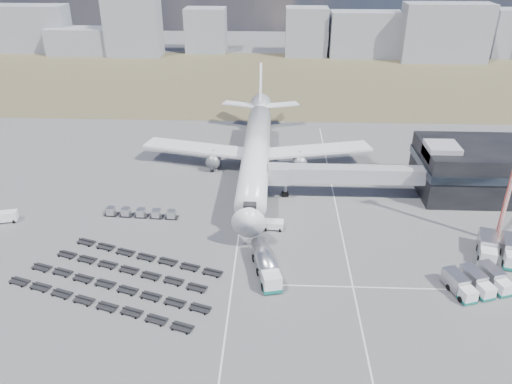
{
  "coord_description": "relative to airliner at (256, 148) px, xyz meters",
  "views": [
    {
      "loc": [
        4.07,
        -67.75,
        46.58
      ],
      "look_at": [
        0.66,
        14.35,
        4.0
      ],
      "focal_mm": 35.0,
      "sensor_mm": 36.0,
      "label": 1
    }
  ],
  "objects": [
    {
      "name": "airliner",
      "position": [
        0.0,
        0.0,
        0.0
      ],
      "size": [
        51.59,
        64.53,
        17.62
      ],
      "color": "white",
      "rests_on": "ground"
    },
    {
      "name": "jet_bridge",
      "position": [
        15.9,
        -11.95,
        -0.24
      ],
      "size": [
        30.3,
        3.8,
        7.05
      ],
      "color": "#939399",
      "rests_on": "ground"
    },
    {
      "name": "skyline",
      "position": [
        13.2,
        117.43,
        4.1
      ],
      "size": [
        295.19,
        26.46,
        24.4
      ],
      "color": "gray",
      "rests_on": "ground"
    },
    {
      "name": "utility_van",
      "position": [
        -44.42,
        -23.98,
        -4.26
      ],
      "size": [
        4.08,
        2.61,
        2.06
      ],
      "primitive_type": "cube",
      "rotation": [
        0.0,
        0.0,
        0.26
      ],
      "color": "white",
      "rests_on": "ground"
    },
    {
      "name": "ground",
      "position": [
        0.0,
        -32.38,
        -5.29
      ],
      "size": [
        420.0,
        420.0,
        0.0
      ],
      "primitive_type": "plane",
      "color": "#565659",
      "rests_on": "ground"
    },
    {
      "name": "baggage_dollies",
      "position": [
        -18.99,
        -40.18,
        -4.94
      ],
      "size": [
        32.33,
        22.43,
        0.71
      ],
      "rotation": [
        0.0,
        0.0,
        -0.32
      ],
      "color": "black",
      "rests_on": "ground"
    },
    {
      "name": "lane_markings",
      "position": [
        9.77,
        -29.38,
        -5.29
      ],
      "size": [
        47.12,
        110.0,
        0.01
      ],
      "color": "silver",
      "rests_on": "ground"
    },
    {
      "name": "uld_row",
      "position": [
        -20.44,
        -21.26,
        -4.38
      ],
      "size": [
        13.88,
        2.29,
        1.52
      ],
      "rotation": [
        0.0,
        0.0,
        -0.06
      ],
      "color": "black",
      "rests_on": "ground"
    },
    {
      "name": "pushback_tug",
      "position": [
        4.0,
        -24.38,
        -4.51
      ],
      "size": [
        3.67,
        2.22,
        1.57
      ],
      "primitive_type": "cube",
      "rotation": [
        0.0,
        0.0,
        -0.07
      ],
      "color": "white",
      "rests_on": "ground"
    },
    {
      "name": "grass_strip",
      "position": [
        0.0,
        77.62,
        -5.29
      ],
      "size": [
        420.0,
        90.0,
        0.01
      ],
      "primitive_type": "cube",
      "color": "brown",
      "rests_on": "ground"
    },
    {
      "name": "fuel_tanker",
      "position": [
        2.98,
        -37.59,
        -3.53
      ],
      "size": [
        5.18,
        11.26,
        3.53
      ],
      "rotation": [
        0.0,
        0.0,
        0.23
      ],
      "color": "white",
      "rests_on": "ground"
    },
    {
      "name": "catering_truck",
      "position": [
        1.85,
        4.07,
        -3.91
      ],
      "size": [
        2.63,
        5.98,
        2.71
      ],
      "rotation": [
        0.0,
        0.0,
        -0.04
      ],
      "color": "white",
      "rests_on": "ground"
    },
    {
      "name": "terminal",
      "position": [
        47.77,
        -8.41,
        -0.04
      ],
      "size": [
        30.4,
        16.4,
        11.0
      ],
      "color": "black",
      "rests_on": "ground"
    },
    {
      "name": "service_trucks_near",
      "position": [
        33.98,
        -40.11,
        -3.95
      ],
      "size": [
        9.62,
        8.33,
        2.47
      ],
      "rotation": [
        0.0,
        0.0,
        0.31
      ],
      "color": "white",
      "rests_on": "ground"
    }
  ]
}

